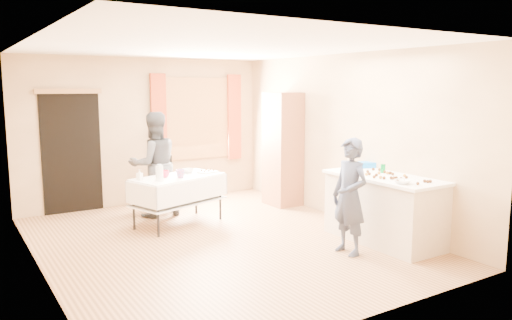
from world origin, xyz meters
TOP-DOWN VIEW (x-y plane):
  - floor at (0.00, 0.00)m, footprint 4.50×5.50m
  - ceiling at (0.00, 0.00)m, footprint 4.50×5.50m
  - wall_back at (0.00, 2.76)m, footprint 4.50×0.02m
  - wall_front at (0.00, -2.76)m, footprint 4.50×0.02m
  - wall_left at (-2.26, 0.00)m, footprint 0.02×5.50m
  - wall_right at (2.26, 0.00)m, footprint 0.02×5.50m
  - window_frame at (1.00, 2.72)m, footprint 1.32×0.06m
  - window_pane at (1.00, 2.71)m, footprint 1.20×0.02m
  - curtain_left at (0.22, 2.67)m, footprint 0.28×0.06m
  - curtain_right at (1.78, 2.67)m, footprint 0.28×0.06m
  - doorway at (-1.30, 2.73)m, footprint 0.95×0.04m
  - door_lintel at (-1.30, 2.70)m, footprint 1.05×0.06m
  - cabinet at (1.99, 1.31)m, footprint 0.50×0.60m
  - counter at (1.89, -1.21)m, footprint 0.79×1.67m
  - party_table at (-0.12, 1.07)m, footprint 1.55×1.11m
  - chair at (0.00, 2.06)m, footprint 0.49×0.49m
  - girl at (1.16, -1.32)m, footprint 0.56×0.38m
  - woman at (-0.24, 1.74)m, footprint 0.87×0.70m
  - soda_can at (2.03, -1.03)m, footprint 0.08×0.08m
  - mixing_bowl at (1.65, -1.72)m, footprint 0.29×0.29m
  - foam_block at (1.82, -0.58)m, footprint 0.17×0.13m
  - blue_basket at (2.15, -0.55)m, footprint 0.35×0.29m
  - pitcher at (-0.50, 0.84)m, footprint 0.14×0.14m
  - cup_red at (-0.33, 1.08)m, footprint 0.16×0.16m
  - cup_rainbow at (-0.15, 0.91)m, footprint 0.24×0.24m
  - small_bowl at (0.14, 1.28)m, footprint 0.33×0.33m
  - pastry_tray at (0.40, 1.12)m, footprint 0.32×0.26m
  - bottle at (-0.72, 1.06)m, footprint 0.14×0.14m
  - cake_balls at (1.84, -1.33)m, footprint 0.52×1.14m

SIDE VIEW (x-z plane):
  - floor at x=0.00m, z-range -0.02..0.00m
  - chair at x=0.00m, z-range -0.19..0.74m
  - party_table at x=-0.12m, z-range 0.07..0.82m
  - counter at x=1.89m, z-range 0.00..0.91m
  - girl at x=1.16m, z-range 0.00..1.47m
  - pastry_tray at x=0.40m, z-range 0.75..0.77m
  - small_bowl at x=0.14m, z-range 0.75..0.81m
  - cup_red at x=-0.33m, z-range 0.75..0.85m
  - cup_rainbow at x=-0.15m, z-range 0.75..0.87m
  - bottle at x=-0.72m, z-range 0.75..0.91m
  - woman at x=-0.24m, z-range 0.00..1.70m
  - pitcher at x=-0.50m, z-range 0.75..0.97m
  - cake_balls at x=1.84m, z-range 0.91..0.95m
  - mixing_bowl at x=1.65m, z-range 0.91..0.96m
  - foam_block at x=1.82m, z-range 0.91..0.99m
  - blue_basket at x=2.15m, z-range 0.91..0.99m
  - soda_can at x=2.03m, z-range 0.91..1.03m
  - cabinet at x=1.99m, z-range 0.00..1.99m
  - doorway at x=-1.30m, z-range 0.00..2.00m
  - wall_back at x=0.00m, z-range 0.00..2.60m
  - wall_front at x=0.00m, z-range 0.00..2.60m
  - wall_left at x=-2.26m, z-range 0.00..2.60m
  - wall_right at x=2.26m, z-range 0.00..2.60m
  - window_frame at x=1.00m, z-range 0.74..2.26m
  - window_pane at x=1.00m, z-range 0.80..2.20m
  - curtain_left at x=0.22m, z-range 0.67..2.33m
  - curtain_right at x=1.78m, z-range 0.67..2.33m
  - door_lintel at x=-1.30m, z-range 1.98..2.06m
  - ceiling at x=0.00m, z-range 2.60..2.62m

